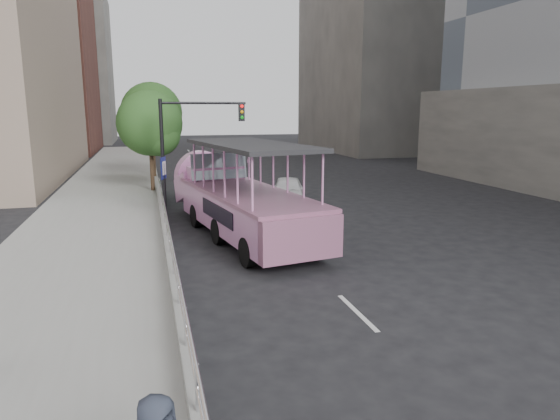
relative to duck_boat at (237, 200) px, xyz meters
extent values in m
plane|color=black|center=(0.39, -6.32, -1.32)|extent=(160.00, 160.00, 0.00)
cube|color=#979892|center=(-5.36, 3.68, -1.17)|extent=(5.50, 80.00, 0.30)
cube|color=gray|center=(-2.73, -4.32, -0.84)|extent=(0.24, 30.00, 0.36)
cylinder|color=silver|center=(-2.73, -12.32, -0.31)|extent=(0.07, 0.07, 0.70)
cylinder|color=silver|center=(-2.73, -10.32, -0.31)|extent=(0.07, 0.07, 0.70)
cylinder|color=silver|center=(-2.73, -8.32, -0.31)|extent=(0.07, 0.07, 0.70)
cylinder|color=silver|center=(-2.73, -6.32, -0.31)|extent=(0.07, 0.07, 0.70)
cylinder|color=silver|center=(-2.73, -4.32, -0.31)|extent=(0.07, 0.07, 0.70)
cylinder|color=silver|center=(-2.73, -2.32, -0.31)|extent=(0.07, 0.07, 0.70)
cylinder|color=silver|center=(-2.73, -0.32, -0.31)|extent=(0.07, 0.07, 0.70)
cylinder|color=silver|center=(-2.73, 1.68, -0.31)|extent=(0.07, 0.07, 0.70)
cylinder|color=silver|center=(-2.73, 3.68, -0.31)|extent=(0.07, 0.07, 0.70)
cylinder|color=silver|center=(-2.73, 5.68, -0.31)|extent=(0.07, 0.07, 0.70)
cylinder|color=silver|center=(-2.73, -4.32, -0.31)|extent=(0.06, 22.00, 0.06)
cylinder|color=silver|center=(-2.73, -4.32, 0.02)|extent=(0.06, 22.00, 0.06)
cylinder|color=black|center=(-0.40, -4.24, -0.86)|extent=(0.52, 0.97, 0.93)
cylinder|color=black|center=(1.83, -3.85, -0.86)|extent=(0.52, 0.97, 0.93)
cylinder|color=black|center=(-0.90, -1.40, -0.86)|extent=(0.52, 0.97, 0.93)
cylinder|color=black|center=(1.33, -1.01, -0.86)|extent=(0.52, 0.97, 0.93)
cylinder|color=black|center=(-1.40, 1.43, -0.86)|extent=(0.52, 0.97, 0.93)
cylinder|color=black|center=(0.83, 1.83, -0.86)|extent=(0.52, 0.97, 0.93)
cube|color=#D788C1|center=(0.18, -1.00, -0.27)|extent=(4.00, 8.75, 1.29)
cube|color=#D788C1|center=(-0.68, 3.86, -0.01)|extent=(2.86, 2.59, 1.61)
cylinder|color=#D788C1|center=(-0.84, 4.72, 0.30)|extent=(2.51, 1.13, 2.42)
cube|color=#8C516F|center=(0.94, -5.31, -0.27)|extent=(2.59, 0.80, 1.29)
cube|color=#8C516F|center=(0.18, -1.00, 0.44)|extent=(4.18, 9.08, 0.12)
cube|color=#242426|center=(0.25, -1.41, 2.17)|extent=(3.87, 7.16, 0.14)
cube|color=#9AADB6|center=(-0.37, 2.08, 1.07)|extent=(2.37, 0.62, 1.08)
cube|color=#D788C1|center=(-0.45, 2.54, 0.76)|extent=(2.41, 1.41, 0.51)
imported|color=silver|center=(3.55, 5.34, -0.64)|extent=(2.65, 4.25, 1.35)
cylinder|color=black|center=(-2.61, 2.44, -0.05)|extent=(0.08, 0.08, 2.54)
cube|color=navy|center=(-2.61, 2.44, 1.01)|extent=(0.24, 0.60, 0.91)
cube|color=silver|center=(-2.58, 2.44, 1.01)|extent=(0.15, 0.38, 0.56)
cylinder|color=black|center=(-2.51, 6.18, 1.28)|extent=(0.18, 0.18, 5.20)
cylinder|color=black|center=(-0.51, 6.18, 3.68)|extent=(4.20, 0.12, 0.12)
cube|color=black|center=(1.39, 6.18, 3.23)|extent=(0.28, 0.22, 0.85)
sphere|color=red|center=(1.39, 6.05, 3.53)|extent=(0.16, 0.16, 0.16)
cylinder|color=#342018|center=(-3.01, 9.68, 0.22)|extent=(0.22, 0.22, 3.08)
sphere|color=#305D25|center=(-3.01, 9.68, 2.64)|extent=(3.52, 3.52, 3.52)
sphere|color=#305D25|center=(-2.61, 9.38, 2.09)|extent=(2.42, 2.42, 2.42)
cylinder|color=#342018|center=(-2.81, 15.68, 0.42)|extent=(0.22, 0.22, 3.47)
sphere|color=#305D25|center=(-2.81, 15.68, 3.14)|extent=(3.97, 3.97, 3.97)
sphere|color=#305D25|center=(-2.41, 15.38, 2.52)|extent=(2.73, 2.73, 2.73)
cube|color=gray|center=(26.39, 35.68, 14.68)|extent=(20.00, 20.00, 32.00)
cube|color=gray|center=(-15.61, 57.68, 8.68)|extent=(16.00, 14.00, 20.00)
camera|label=1|loc=(-3.23, -18.55, 3.41)|focal=32.00mm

